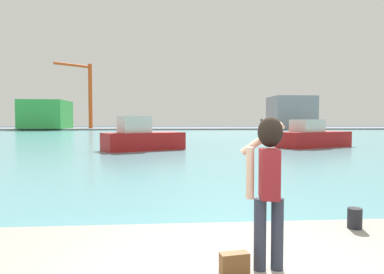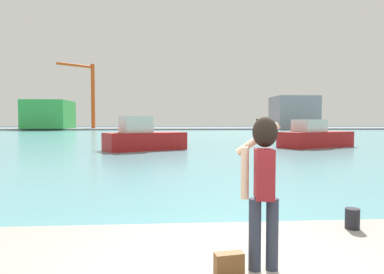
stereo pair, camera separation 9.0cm
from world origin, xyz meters
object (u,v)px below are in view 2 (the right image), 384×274
Objects in this scene: harbor_bollard at (352,219)px; warehouse_right at (294,112)px; boat_moored_2 at (315,137)px; port_crane at (89,90)px; warehouse_left at (49,115)px; boat_moored at (143,138)px; handbag at (229,264)px; person_photographer at (263,177)px.

warehouse_right reaches higher than harbor_bollard.
boat_moored_2 is 0.42× the size of port_crane.
boat_moored is at bearing -65.76° from warehouse_left.
warehouse_right is (65.00, 2.30, 0.76)m from warehouse_left.
harbor_bollard is 21.94m from boat_moored.
warehouse_left is 0.68× the size of port_crane.
warehouse_right is at bearing 33.94° from boat_moored.
warehouse_left is at bearing -170.58° from port_crane.
handbag is at bearing -110.90° from warehouse_right.
person_photographer is 0.27× the size of boat_moored.
warehouse_right is (22.01, 63.87, 3.83)m from boat_moored_2.
handbag is 2.65m from harbor_bollard.
boat_moored_2 is (11.83, 24.74, 0.22)m from handbag.
port_crane is at bearing 92.81° from boat_moored_2.
person_photographer is 94.67m from warehouse_right.
person_photographer is at bearing -109.59° from boat_moored.
harbor_bollard is at bearing 33.26° from handbag.
warehouse_right reaches higher than boat_moored.
harbor_bollard is 0.03× the size of warehouse_left.
handbag is at bearing -110.61° from boat_moored.
handbag is 1.00× the size of harbor_bollard.
boat_moored is 69.65m from warehouse_left.
warehouse_left reaches higher than handbag.
boat_moored_2 is 0.64× the size of warehouse_right.
handbag is (-0.40, -0.09, -0.95)m from person_photographer.
person_photographer is 2.45m from harbor_bollard.
warehouse_left reaches higher than boat_moored_2.
handbag is 0.04× the size of boat_moored_2.
warehouse_right is at bearing 46.13° from boat_moored_2.
warehouse_left reaches higher than person_photographer.
boat_moored is 0.57× the size of warehouse_left.
boat_moored is 0.39× the size of port_crane.
boat_moored is 75.26m from warehouse_right.
port_crane is (-18.72, 65.08, 9.52)m from boat_moored.
port_crane reaches higher than warehouse_right.
boat_moored reaches higher than boat_moored_2.
person_photographer is at bearing -69.89° from warehouse_left.
warehouse_left is (-42.99, 61.58, 3.08)m from boat_moored_2.
boat_moored reaches higher than person_photographer.
port_crane is (-23.53, 86.49, 9.77)m from harbor_bollard.
warehouse_right reaches higher than warehouse_left.
person_photographer is at bearing -76.12° from port_crane.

